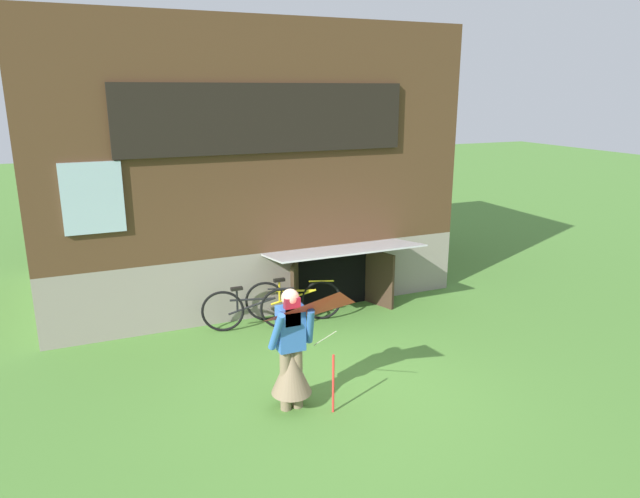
# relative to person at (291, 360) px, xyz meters

# --- Properties ---
(ground_plane) EXTENTS (60.00, 60.00, 0.00)m
(ground_plane) POSITION_rel_person_xyz_m (0.78, 0.13, -0.68)
(ground_plane) COLOR #4C7F33
(log_house) EXTENTS (7.65, 5.53, 5.13)m
(log_house) POSITION_rel_person_xyz_m (0.78, 5.33, 1.88)
(log_house) COLOR gray
(log_house) RESTS_ON ground_plane
(person) EXTENTS (0.61, 0.52, 1.62)m
(person) POSITION_rel_person_xyz_m (0.00, 0.00, 0.00)
(person) COLOR #7F6B51
(person) RESTS_ON ground_plane
(kite) EXTENTS (1.02, 1.11, 1.58)m
(kite) POSITION_rel_person_xyz_m (0.39, -0.59, 0.61)
(kite) COLOR red
(kite) RESTS_ON ground_plane
(bicycle_yellow) EXTENTS (1.62, 0.62, 0.78)m
(bicycle_yellow) POSITION_rel_person_xyz_m (1.07, 2.76, -0.31)
(bicycle_yellow) COLOR black
(bicycle_yellow) RESTS_ON ground_plane
(bicycle_black) EXTENTS (1.66, 0.49, 0.78)m
(bicycle_black) POSITION_rel_person_xyz_m (0.27, 2.63, -0.31)
(bicycle_black) COLOR black
(bicycle_black) RESTS_ON ground_plane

